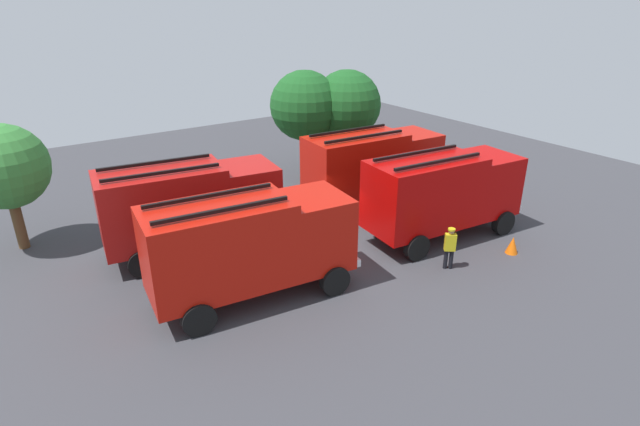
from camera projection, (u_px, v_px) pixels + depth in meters
The scene contains 13 objects.
ground_plane at pixel (320, 243), 21.79m from camera, with size 45.77×45.77×0.00m, color #38383D.
fire_truck_0 at pixel (250, 242), 17.03m from camera, with size 7.43×3.41×3.88m.
fire_truck_1 at pixel (443, 191), 21.53m from camera, with size 7.40×3.32×3.88m.
fire_truck_2 at pixel (190, 203), 20.26m from camera, with size 7.46×3.54×3.88m.
fire_truck_3 at pixel (373, 163), 25.05m from camera, with size 7.37×3.20×3.88m.
firefighter_0 at pixel (349, 168), 28.23m from camera, with size 0.43×0.48×1.68m.
firefighter_1 at pixel (450, 246), 19.38m from camera, with size 0.48×0.45×1.71m.
firefighter_2 at pixel (405, 152), 31.20m from camera, with size 0.48×0.44×1.67m.
firefighter_3 at pixel (289, 209), 22.89m from camera, with size 0.44×0.48×1.64m.
tree_0 at pixel (4, 167), 19.98m from camera, with size 3.42×3.42×5.30m.
tree_1 at pixel (305, 106), 28.38m from camera, with size 3.94×3.94×6.10m.
tree_2 at pixel (347, 105), 28.81m from camera, with size 3.91×3.91×6.07m.
traffic_cone_0 at pixel (512, 245), 20.78m from camera, with size 0.51×0.51×0.73m, color #F2600C.
Camera 1 is at (-11.11, -16.01, 9.83)m, focal length 28.25 mm.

